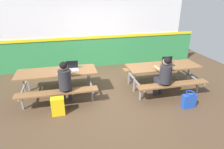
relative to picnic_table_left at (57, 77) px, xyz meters
The scene contains 10 objects.
ground_plane 1.63m from the picnic_table_left, 10.78° to the right, with size 10.00×10.00×0.02m, color #4C3826.
accent_backdrop 2.68m from the picnic_table_left, 55.00° to the left, with size 8.00×0.14×2.60m.
picnic_table_left is the anchor object (origin of this frame).
picnic_table_right 2.99m from the picnic_table_left, ahead, with size 2.11×1.59×0.74m.
student_nearer 0.61m from the picnic_table_left, 70.71° to the right, with size 0.37×0.53×1.21m.
student_further 2.84m from the picnic_table_left, 17.44° to the right, with size 0.37×0.53×1.21m.
laptop_silver 0.47m from the picnic_table_left, ahead, with size 0.32×0.23×0.22m.
laptop_dark 3.16m from the picnic_table_left, ahead, with size 0.32×0.23×0.22m.
backpack_dark 1.00m from the picnic_table_left, 91.21° to the right, with size 0.30×0.22×0.44m.
tote_bag_bright 3.47m from the picnic_table_left, 24.44° to the right, with size 0.34×0.21×0.43m.
Camera 1 is at (-1.25, -4.75, 2.66)m, focal length 31.16 mm.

